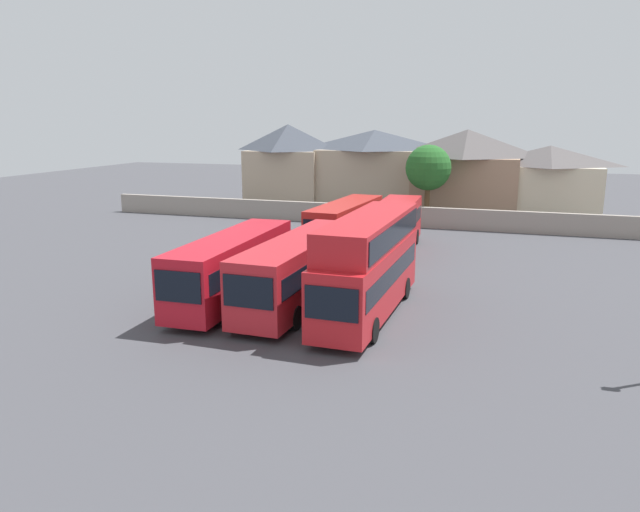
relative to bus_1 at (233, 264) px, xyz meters
The scene contains 12 objects.
ground 18.63m from the bus_1, 78.57° to the left, with size 140.00×140.00×0.00m, color #424247.
depot_boundary_wall 24.83m from the bus_1, 81.49° to the left, with size 56.00×0.50×1.80m, color gray.
bus_1 is the anchor object (origin of this frame).
bus_2 3.51m from the bus_1, ahead, with size 2.97×11.75×3.40m.
bus_3 7.17m from the bus_1, ahead, with size 2.83×11.04×4.76m.
bus_4 14.68m from the bus_1, 82.23° to the left, with size 3.24×10.60×3.29m.
bus_5 15.25m from the bus_1, 68.20° to the left, with size 2.85×10.38×3.44m.
house_terrace_left 34.63m from the bus_1, 105.98° to the left, with size 8.30×6.89×8.71m.
house_terrace_centre 34.14m from the bus_1, 90.58° to the left, with size 11.39×7.64×8.16m.
house_terrace_right 33.93m from the bus_1, 74.50° to the left, with size 10.27×7.09×8.27m.
house_terrace_far_right 36.60m from the bus_1, 63.10° to the left, with size 9.53×6.36×6.85m.
tree_left_of_lot 27.89m from the bus_1, 77.14° to the left, with size 4.06×4.06×7.03m.
Camera 1 is at (9.55, -26.79, 9.11)m, focal length 33.31 mm.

